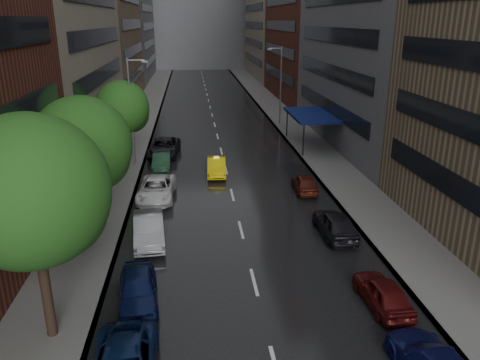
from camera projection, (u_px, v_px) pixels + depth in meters
name	position (u px, v px, depth m)	size (l,w,h in m)	color
road	(213.00, 118.00, 60.34)	(14.00, 140.00, 0.01)	black
sidewalk_left	(142.00, 119.00, 59.43)	(4.00, 140.00, 0.15)	gray
sidewalk_right	(282.00, 116.00, 61.21)	(4.00, 140.00, 0.15)	gray
building_far	(198.00, 3.00, 119.06)	(40.00, 14.00, 32.00)	slate
tree_near	(31.00, 192.00, 16.78)	(5.72, 5.72, 9.11)	#382619
tree_mid	(82.00, 146.00, 24.82)	(5.27, 5.27, 8.41)	#382619
tree_far	(122.00, 108.00, 39.86)	(4.56, 4.56, 7.26)	#382619
taxi	(217.00, 166.00, 38.26)	(1.47, 4.22, 1.39)	yellow
parked_cars_left	(154.00, 200.00, 31.03)	(3.12, 34.77, 1.57)	#0E1D44
parked_cars_right	(357.00, 255.00, 23.86)	(2.40, 23.97, 1.52)	#10154E
street_lamp_left	(132.00, 110.00, 39.18)	(1.74, 0.22, 9.00)	gray
street_lamp_right	(280.00, 84.00, 54.81)	(1.74, 0.22, 9.00)	gray
awning	(311.00, 115.00, 46.11)	(4.00, 8.00, 3.12)	navy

